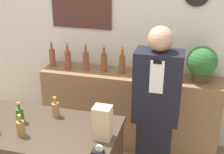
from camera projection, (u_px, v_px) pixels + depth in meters
name	position (u px, v px, depth m)	size (l,w,h in m)	color
back_wall	(119.00, 32.00, 3.68)	(5.20, 0.09, 2.70)	silver
back_shelf	(129.00, 110.00, 3.76)	(2.08, 0.38, 0.94)	#8E6642
shopkeeper	(156.00, 114.00, 2.93)	(0.43, 0.27, 1.68)	black
potted_plant	(202.00, 63.00, 3.31)	(0.32, 0.32, 0.39)	#4C3D2D
paper_bag	(102.00, 123.00, 2.41)	(0.14, 0.12, 0.28)	tan
tape_dispenser	(98.00, 151.00, 2.27)	(0.09, 0.06, 0.07)	black
counter_bottle_2	(20.00, 115.00, 2.65)	(0.07, 0.07, 0.19)	#355A26
counter_bottle_3	(21.00, 128.00, 2.46)	(0.07, 0.07, 0.19)	olive
counter_bottle_4	(56.00, 109.00, 2.74)	(0.07, 0.07, 0.19)	#A66E40
shelf_bottle_0	(52.00, 57.00, 3.77)	(0.07, 0.07, 0.32)	brown
shelf_bottle_1	(68.00, 60.00, 3.68)	(0.07, 0.07, 0.32)	brown
shelf_bottle_2	(86.00, 60.00, 3.65)	(0.07, 0.07, 0.32)	brown
shelf_bottle_3	(104.00, 62.00, 3.62)	(0.07, 0.07, 0.32)	brown
shelf_bottle_4	(122.00, 64.00, 3.56)	(0.07, 0.07, 0.32)	brown
shelf_bottle_5	(141.00, 66.00, 3.49)	(0.07, 0.07, 0.32)	brown
shelf_bottle_6	(160.00, 67.00, 3.46)	(0.07, 0.07, 0.32)	brown
shelf_bottle_7	(180.00, 69.00, 3.39)	(0.07, 0.07, 0.32)	brown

